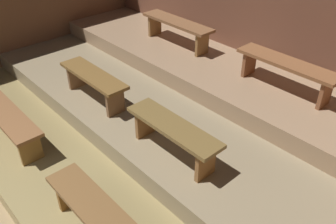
# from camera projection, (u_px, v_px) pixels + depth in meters

# --- Properties ---
(ground) EXTENTS (7.17, 6.14, 0.08)m
(ground) POSITION_uv_depth(u_px,v_px,m) (111.00, 168.00, 4.54)
(ground) COLOR #967C55
(wall_back) EXTENTS (7.17, 0.06, 2.58)m
(wall_back) POSITION_uv_depth(u_px,v_px,m) (252.00, 18.00, 5.31)
(wall_back) COLOR brown
(wall_back) RESTS_ON ground
(platform_lower) EXTENTS (6.37, 3.94, 0.25)m
(platform_lower) POSITION_uv_depth(u_px,v_px,m) (152.00, 135.00, 4.85)
(platform_lower) COLOR #917F4F
(platform_lower) RESTS_ON ground
(platform_middle) EXTENTS (6.37, 2.75, 0.25)m
(platform_middle) POSITION_uv_depth(u_px,v_px,m) (184.00, 104.00, 5.04)
(platform_middle) COLOR gray
(platform_middle) RESTS_ON platform_lower
(platform_upper) EXTENTS (6.37, 1.35, 0.25)m
(platform_upper) POSITION_uv_depth(u_px,v_px,m) (218.00, 74.00, 5.30)
(platform_upper) COLOR #9F7F5F
(platform_upper) RESTS_ON platform_middle
(bench_lower_left) EXTENTS (1.57, 0.32, 0.40)m
(bench_lower_left) POSITION_uv_depth(u_px,v_px,m) (5.00, 115.00, 4.47)
(bench_lower_left) COLOR brown
(bench_lower_left) RESTS_ON platform_lower
(bench_lower_right) EXTENTS (1.57, 0.32, 0.40)m
(bench_lower_right) POSITION_uv_depth(u_px,v_px,m) (106.00, 223.00, 3.09)
(bench_lower_right) COLOR brown
(bench_lower_right) RESTS_ON platform_lower
(bench_middle_left) EXTENTS (1.20, 0.32, 0.40)m
(bench_middle_left) POSITION_uv_depth(u_px,v_px,m) (94.00, 80.00, 4.75)
(bench_middle_left) COLOR brown
(bench_middle_left) RESTS_ON platform_middle
(bench_middle_right) EXTENTS (1.20, 0.32, 0.40)m
(bench_middle_right) POSITION_uv_depth(u_px,v_px,m) (173.00, 132.00, 3.79)
(bench_middle_right) COLOR brown
(bench_middle_right) RESTS_ON platform_middle
(bench_upper_left) EXTENTS (1.36, 0.32, 0.40)m
(bench_upper_left) POSITION_uv_depth(u_px,v_px,m) (177.00, 26.00, 5.74)
(bench_upper_left) COLOR brown
(bench_upper_left) RESTS_ON platform_upper
(bench_upper_right) EXTENTS (1.36, 0.32, 0.40)m
(bench_upper_right) POSITION_uv_depth(u_px,v_px,m) (286.00, 68.00, 4.50)
(bench_upper_right) COLOR brown
(bench_upper_right) RESTS_ON platform_upper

